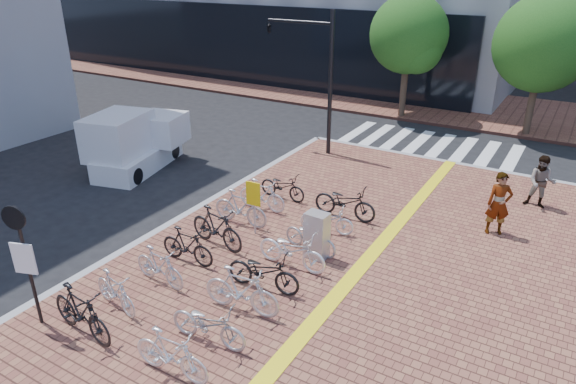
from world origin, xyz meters
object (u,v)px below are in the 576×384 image
Objects in this scene: bike_5 at (240,208)px; bike_15 at (345,202)px; bike_2 at (159,266)px; traffic_light_pole at (302,54)px; bike_10 at (242,290)px; bike_1 at (115,291)px; bike_12 at (292,250)px; bike_13 at (311,237)px; yellow_sign at (254,198)px; bike_0 at (81,312)px; box_truck at (136,143)px; bike_7 at (283,186)px; bike_8 at (171,354)px; bike_11 at (263,271)px; bike_4 at (217,227)px; pedestrian_a at (499,204)px; bike_6 at (262,195)px; pedestrian_b at (541,182)px; utility_box at (317,235)px; bike_14 at (327,220)px; bike_9 at (208,324)px; notice_sign at (23,252)px; bike_3 at (187,246)px.

bike_5 is 3.21m from bike_15.
bike_15 is at bearing -18.61° from bike_2.
bike_10 is at bearing -67.25° from traffic_light_pole.
bike_12 is at bearing -24.07° from bike_1.
yellow_sign is (-1.88, 0.04, 0.70)m from bike_13.
box_truck reaches higher than bike_0.
bike_10 reaches higher than bike_7.
bike_10 is 2.19m from bike_12.
bike_8 is 3.29m from bike_11.
bike_4 is 0.99× the size of bike_12.
pedestrian_a reaches higher than bike_13.
bike_13 is at bearing -121.38° from bike_6.
bike_0 is at bearing 151.03° from bike_12.
bike_4 is at bearing 4.42° from bike_0.
bike_8 is at bearing -112.47° from pedestrian_b.
bike_14 is at bearing 105.61° from utility_box.
traffic_light_pole is (-4.33, 9.49, 3.41)m from bike_11.
pedestrian_b is 7.95m from utility_box.
bike_7 is at bearing 15.89° from bike_10.
bike_4 is 2.57m from bike_6.
bike_4 is 1.17× the size of yellow_sign.
bike_4 is (0.06, 2.18, 0.09)m from bike_2.
bike_1 is at bearing 178.02° from bike_2.
yellow_sign reaches higher than bike_1.
traffic_light_pole is (-4.41, 11.68, 3.44)m from bike_9.
bike_11 is at bearing -2.47° from bike_8.
bike_14 is at bearing -174.06° from pedestrian_a.
bike_9 is 1.37× the size of utility_box.
bike_11 is at bearing -101.55° from utility_box.
yellow_sign is (-2.15, 0.22, 0.48)m from utility_box.
bike_8 is (2.38, -7.98, 0.06)m from bike_7.
bike_12 is at bearing -111.86° from utility_box.
bike_5 is at bearing 6.54° from bike_0.
bike_13 is at bearing -18.48° from bike_0.
yellow_sign is (-6.86, -6.19, 0.27)m from pedestrian_b.
bike_4 is (0.21, 3.44, 0.11)m from bike_1.
traffic_light_pole is (-0.81, 13.11, 2.10)m from notice_sign.
bike_15 is 7.48m from traffic_light_pole.
bike_5 is at bearing -74.92° from traffic_light_pole.
traffic_light_pole reaches higher than bike_3.
bike_14 is 0.56× the size of notice_sign.
bike_3 is at bearing 72.46° from notice_sign.
bike_4 is at bearing -173.90° from bike_5.
bike_12 is (0.01, 3.39, 0.04)m from bike_9.
bike_7 is at bearing -152.72° from pedestrian_b.
bike_10 reaches higher than bike_2.
bike_2 is 0.91× the size of bike_9.
bike_1 is at bearing -98.77° from yellow_sign.
bike_7 is 3.53m from bike_13.
traffic_light_pole reaches higher than bike_15.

